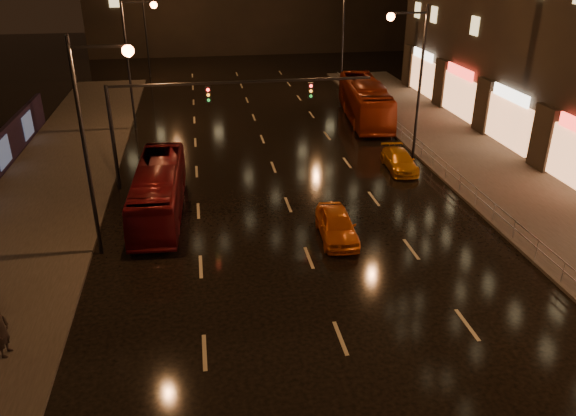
{
  "coord_description": "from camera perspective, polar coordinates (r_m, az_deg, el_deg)",
  "views": [
    {
      "loc": [
        -4.63,
        -12.25,
        13.17
      ],
      "look_at": [
        -0.94,
        10.28,
        2.5
      ],
      "focal_mm": 35.0,
      "sensor_mm": 36.0,
      "label": 1
    }
  ],
  "objects": [
    {
      "name": "ground",
      "position": [
        35.14,
        -1.05,
        3.03
      ],
      "size": [
        140.0,
        140.0,
        0.0
      ],
      "primitive_type": "plane",
      "color": "black",
      "rests_on": "ground"
    },
    {
      "name": "sidewalk_left",
      "position": [
        31.51,
        -24.7,
        -1.98
      ],
      "size": [
        7.0,
        70.0,
        0.15
      ],
      "primitive_type": "cube",
      "color": "#38332D",
      "rests_on": "ground"
    },
    {
      "name": "sidewalk_right",
      "position": [
        35.25,
        22.5,
        1.24
      ],
      "size": [
        7.0,
        70.0,
        0.15
      ],
      "primitive_type": "cube",
      "color": "#38332D",
      "rests_on": "ground"
    },
    {
      "name": "traffic_signal",
      "position": [
        33.34,
        -9.89,
        10.02
      ],
      "size": [
        15.31,
        0.32,
        6.2
      ],
      "color": "black",
      "rests_on": "ground"
    },
    {
      "name": "railing_right",
      "position": [
        35.86,
        15.81,
        4.05
      ],
      "size": [
        0.05,
        56.0,
        1.0
      ],
      "color": "#99999E",
      "rests_on": "sidewalk_right"
    },
    {
      "name": "bus_red",
      "position": [
        30.68,
        -13.0,
        1.74
      ],
      "size": [
        2.7,
        9.9,
        2.73
      ],
      "primitive_type": "imported",
      "rotation": [
        0.0,
        0.0,
        -0.04
      ],
      "color": "#590C13",
      "rests_on": "ground"
    },
    {
      "name": "bus_curb",
      "position": [
        47.45,
        7.83,
        10.72
      ],
      "size": [
        3.97,
        11.83,
        3.23
      ],
      "primitive_type": "imported",
      "rotation": [
        0.0,
        0.0,
        -0.11
      ],
      "color": "maroon",
      "rests_on": "ground"
    },
    {
      "name": "taxi_near",
      "position": [
        27.73,
        4.96,
        -1.71
      ],
      "size": [
        1.94,
        4.35,
        1.45
      ],
      "primitive_type": "imported",
      "rotation": [
        0.0,
        0.0,
        -0.05
      ],
      "color": "orange",
      "rests_on": "ground"
    },
    {
      "name": "taxi_far",
      "position": [
        37.08,
        11.25,
        4.74
      ],
      "size": [
        1.94,
        4.27,
        1.21
      ],
      "primitive_type": "imported",
      "rotation": [
        0.0,
        0.0,
        -0.06
      ],
      "color": "#BD7411",
      "rests_on": "ground"
    },
    {
      "name": "pedestrian_a",
      "position": [
        22.14,
        -27.1,
        -11.06
      ],
      "size": [
        0.57,
        0.78,
        1.97
      ],
      "primitive_type": "imported",
      "rotation": [
        0.0,
        0.0,
        1.43
      ],
      "color": "black",
      "rests_on": "sidewalk_left"
    }
  ]
}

